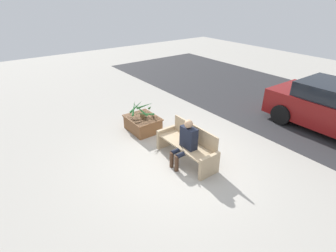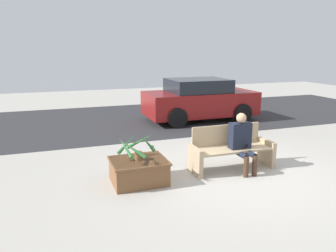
{
  "view_description": "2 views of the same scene",
  "coord_description": "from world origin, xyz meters",
  "px_view_note": "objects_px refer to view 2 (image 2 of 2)",
  "views": [
    {
      "loc": [
        4.25,
        -3.46,
        3.89
      ],
      "look_at": [
        -0.84,
        0.29,
        0.63
      ],
      "focal_mm": 28.0,
      "sensor_mm": 36.0,
      "label": 1
    },
    {
      "loc": [
        -3.49,
        -5.47,
        2.49
      ],
      "look_at": [
        -1.32,
        0.65,
        0.95
      ],
      "focal_mm": 35.0,
      "sensor_mm": 36.0,
      "label": 2
    }
  ],
  "objects_px": {
    "planter_box": "(139,170)",
    "potted_plant": "(138,147)",
    "bench": "(231,149)",
    "person_seated": "(242,139)",
    "parked_car": "(199,100)"
  },
  "relations": [
    {
      "from": "planter_box",
      "to": "potted_plant",
      "type": "relative_size",
      "value": 1.32
    },
    {
      "from": "bench",
      "to": "potted_plant",
      "type": "height_order",
      "value": "potted_plant"
    },
    {
      "from": "bench",
      "to": "person_seated",
      "type": "relative_size",
      "value": 1.47
    },
    {
      "from": "potted_plant",
      "to": "parked_car",
      "type": "height_order",
      "value": "parked_car"
    },
    {
      "from": "planter_box",
      "to": "potted_plant",
      "type": "height_order",
      "value": "potted_plant"
    },
    {
      "from": "person_seated",
      "to": "parked_car",
      "type": "height_order",
      "value": "parked_car"
    },
    {
      "from": "bench",
      "to": "person_seated",
      "type": "distance_m",
      "value": 0.35
    },
    {
      "from": "potted_plant",
      "to": "parked_car",
      "type": "xyz_separation_m",
      "value": [
        3.46,
        4.76,
        0.02
      ]
    },
    {
      "from": "person_seated",
      "to": "potted_plant",
      "type": "height_order",
      "value": "person_seated"
    },
    {
      "from": "bench",
      "to": "parked_car",
      "type": "xyz_separation_m",
      "value": [
        1.42,
        4.65,
        0.31
      ]
    },
    {
      "from": "person_seated",
      "to": "bench",
      "type": "bearing_deg",
      "value": 126.46
    },
    {
      "from": "potted_plant",
      "to": "person_seated",
      "type": "bearing_deg",
      "value": -2.04
    },
    {
      "from": "potted_plant",
      "to": "parked_car",
      "type": "distance_m",
      "value": 5.89
    },
    {
      "from": "person_seated",
      "to": "parked_car",
      "type": "bearing_deg",
      "value": 75.2
    },
    {
      "from": "potted_plant",
      "to": "planter_box",
      "type": "bearing_deg",
      "value": 34.41
    }
  ]
}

